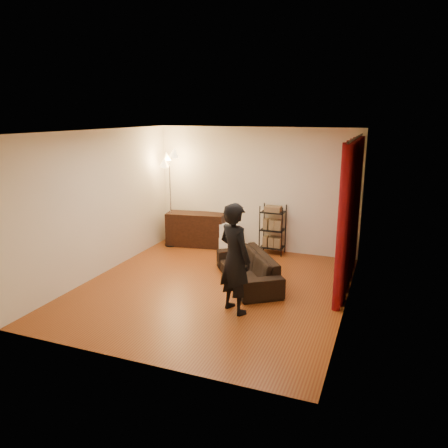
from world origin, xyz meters
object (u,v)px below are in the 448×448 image
at_px(sofa, 248,268).
at_px(person, 235,258).
at_px(media_cabinet, 196,229).
at_px(wire_shelf, 273,230).
at_px(storage_boxes, 229,237).
at_px(floor_lamp, 170,200).

bearing_deg(sofa, person, -26.78).
distance_m(media_cabinet, wire_shelf, 1.81).
distance_m(person, media_cabinet, 3.58).
relative_size(sofa, wire_shelf, 1.72).
distance_m(media_cabinet, storage_boxes, 0.85).
height_order(media_cabinet, wire_shelf, wire_shelf).
bearing_deg(person, storage_boxes, -37.09).
height_order(person, floor_lamp, floor_lamp).
bearing_deg(floor_lamp, storage_boxes, 5.34).
height_order(storage_boxes, floor_lamp, floor_lamp).
xyz_separation_m(media_cabinet, storage_boxes, (0.84, -0.08, -0.09)).
xyz_separation_m(storage_boxes, floor_lamp, (-1.37, -0.13, 0.77)).
distance_m(sofa, media_cabinet, 2.53).
height_order(media_cabinet, storage_boxes, media_cabinet).
xyz_separation_m(sofa, floor_lamp, (-2.35, 1.54, 0.80)).
xyz_separation_m(person, media_cabinet, (-2.01, 2.93, -0.47)).
bearing_deg(person, floor_lamp, -16.40).
bearing_deg(person, wire_shelf, -55.40).
bearing_deg(wire_shelf, media_cabinet, -164.76).
relative_size(sofa, floor_lamp, 0.87).
bearing_deg(floor_lamp, media_cabinet, 21.43).
height_order(sofa, person, person).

